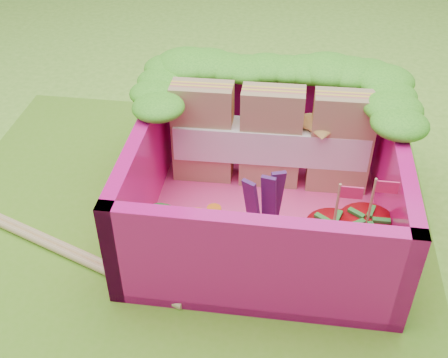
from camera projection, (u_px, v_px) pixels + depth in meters
ground at (178, 240)px, 2.91m from camera, size 14.00×14.00×0.00m
placemat at (178, 238)px, 2.90m from camera, size 2.60×2.60×0.03m
bento_floor at (264, 216)px, 2.97m from camera, size 1.30×1.30×0.05m
bento_box at (266, 179)px, 2.82m from camera, size 1.30×1.30×0.55m
lettuce_ruffle at (276, 75)px, 2.99m from camera, size 1.43×0.76×0.11m
sandwich_stack at (272, 138)px, 3.01m from camera, size 1.07×0.19×0.57m
broccoli at (163, 223)px, 2.64m from camera, size 0.31×0.31×0.25m
carrot_sticks at (206, 231)px, 2.66m from camera, size 0.13×0.16×0.28m
purple_wedges at (266, 203)px, 2.72m from camera, size 0.17×0.14×0.38m
strawberry_left at (330, 246)px, 2.57m from camera, size 0.26×0.26×0.50m
strawberry_right at (363, 241)px, 2.59m from camera, size 0.26×0.26×0.50m
snap_peas at (340, 244)px, 2.73m from camera, size 0.62×0.51×0.05m
chopsticks at (5, 223)px, 2.94m from camera, size 2.18×0.87×0.04m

